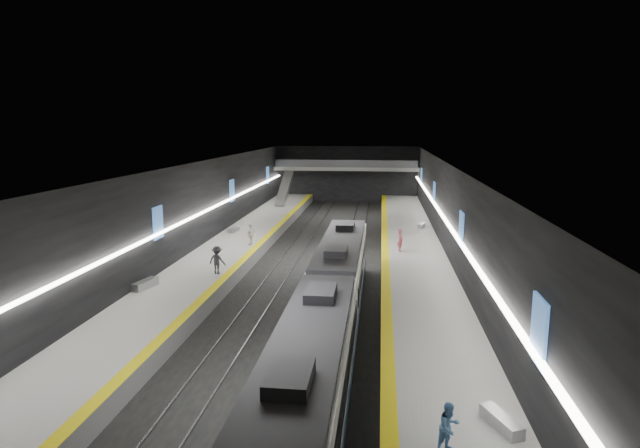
# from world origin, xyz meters

# --- Properties ---
(ground) EXTENTS (70.00, 70.00, 0.00)m
(ground) POSITION_xyz_m (0.00, 0.00, 0.00)
(ground) COLOR black
(ground) RESTS_ON ground
(ceiling) EXTENTS (20.00, 70.00, 0.04)m
(ceiling) POSITION_xyz_m (0.00, 0.00, 8.00)
(ceiling) COLOR beige
(ceiling) RESTS_ON wall_left
(wall_left) EXTENTS (0.04, 70.00, 8.00)m
(wall_left) POSITION_xyz_m (-10.00, 0.00, 4.00)
(wall_left) COLOR black
(wall_left) RESTS_ON ground
(wall_right) EXTENTS (0.04, 70.00, 8.00)m
(wall_right) POSITION_xyz_m (10.00, 0.00, 4.00)
(wall_right) COLOR black
(wall_right) RESTS_ON ground
(wall_back) EXTENTS (20.00, 0.04, 8.00)m
(wall_back) POSITION_xyz_m (0.00, 35.00, 4.00)
(wall_back) COLOR black
(wall_back) RESTS_ON ground
(platform_left) EXTENTS (5.00, 70.00, 1.00)m
(platform_left) POSITION_xyz_m (-7.50, 0.00, 0.50)
(platform_left) COLOR slate
(platform_left) RESTS_ON ground
(tile_surface_left) EXTENTS (5.00, 70.00, 0.02)m
(tile_surface_left) POSITION_xyz_m (-7.50, 0.00, 1.01)
(tile_surface_left) COLOR #989793
(tile_surface_left) RESTS_ON platform_left
(tactile_strip_left) EXTENTS (0.60, 70.00, 0.02)m
(tactile_strip_left) POSITION_xyz_m (-5.30, 0.00, 1.02)
(tactile_strip_left) COLOR yellow
(tactile_strip_left) RESTS_ON platform_left
(platform_right) EXTENTS (5.00, 70.00, 1.00)m
(platform_right) POSITION_xyz_m (7.50, 0.00, 0.50)
(platform_right) COLOR slate
(platform_right) RESTS_ON ground
(tile_surface_right) EXTENTS (5.00, 70.00, 0.02)m
(tile_surface_right) POSITION_xyz_m (7.50, 0.00, 1.01)
(tile_surface_right) COLOR #989793
(tile_surface_right) RESTS_ON platform_right
(tactile_strip_right) EXTENTS (0.60, 70.00, 0.02)m
(tactile_strip_right) POSITION_xyz_m (5.30, 0.00, 1.02)
(tactile_strip_right) COLOR yellow
(tactile_strip_right) RESTS_ON platform_right
(rails) EXTENTS (6.52, 70.00, 0.12)m
(rails) POSITION_xyz_m (-0.00, 0.00, 0.06)
(rails) COLOR gray
(rails) RESTS_ON ground
(train) EXTENTS (2.69, 30.05, 3.60)m
(train) POSITION_xyz_m (2.50, -17.09, 2.20)
(train) COLOR #10213C
(train) RESTS_ON ground
(ad_posters) EXTENTS (19.94, 53.50, 2.20)m
(ad_posters) POSITION_xyz_m (-0.00, 1.00, 4.50)
(ad_posters) COLOR #4176C5
(ad_posters) RESTS_ON wall_left
(cove_light_left) EXTENTS (0.25, 68.60, 0.12)m
(cove_light_left) POSITION_xyz_m (-9.80, 0.00, 3.80)
(cove_light_left) COLOR white
(cove_light_left) RESTS_ON wall_left
(cove_light_right) EXTENTS (0.25, 68.60, 0.12)m
(cove_light_right) POSITION_xyz_m (9.80, 0.00, 3.80)
(cove_light_right) COLOR white
(cove_light_right) RESTS_ON wall_right
(mezzanine_bridge) EXTENTS (20.00, 3.00, 1.50)m
(mezzanine_bridge) POSITION_xyz_m (0.00, 32.93, 5.04)
(mezzanine_bridge) COLOR gray
(mezzanine_bridge) RESTS_ON wall_left
(escalator) EXTENTS (1.20, 7.50, 3.92)m
(escalator) POSITION_xyz_m (-7.50, 26.00, 2.90)
(escalator) COLOR #99999E
(escalator) RESTS_ON platform_left
(bench_left_near) EXTENTS (0.99, 2.10, 0.50)m
(bench_left_near) POSITION_xyz_m (-9.50, -11.37, 1.25)
(bench_left_near) COLOR #99999E
(bench_left_near) RESTS_ON platform_left
(bench_left_far) EXTENTS (0.82, 1.67, 0.39)m
(bench_left_far) POSITION_xyz_m (-8.89, 6.58, 1.20)
(bench_left_far) COLOR #99999E
(bench_left_far) RESTS_ON platform_left
(bench_right_near) EXTENTS (1.20, 1.90, 0.45)m
(bench_right_near) POSITION_xyz_m (8.99, -24.85, 1.23)
(bench_right_near) COLOR #99999E
(bench_right_near) RESTS_ON platform_right
(bench_right_far) EXTENTS (0.88, 1.75, 0.41)m
(bench_right_far) POSITION_xyz_m (8.89, 10.75, 1.21)
(bench_right_far) COLOR #99999E
(bench_right_far) RESTS_ON platform_right
(passenger_right_a) EXTENTS (0.60, 0.75, 1.80)m
(passenger_right_a) POSITION_xyz_m (6.47, 0.30, 1.90)
(passenger_right_a) COLOR #B44355
(passenger_right_a) RESTS_ON platform_right
(passenger_right_b) EXTENTS (0.98, 0.95, 1.60)m
(passenger_right_b) POSITION_xyz_m (7.09, -26.38, 1.80)
(passenger_right_b) COLOR #5485B7
(passenger_right_b) RESTS_ON platform_right
(passenger_left_a) EXTENTS (0.73, 1.14, 1.80)m
(passenger_left_a) POSITION_xyz_m (-5.90, 1.21, 1.90)
(passenger_left_a) COLOR silver
(passenger_left_a) RESTS_ON platform_left
(passenger_left_b) EXTENTS (1.38, 1.02, 1.91)m
(passenger_left_b) POSITION_xyz_m (-6.01, -7.74, 1.96)
(passenger_left_b) COLOR #3B3A41
(passenger_left_b) RESTS_ON platform_left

